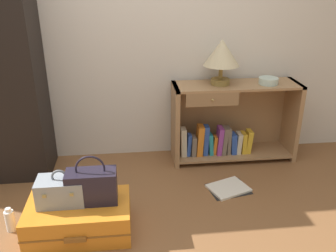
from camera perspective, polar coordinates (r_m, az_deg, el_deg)
back_wall at (r=3.37m, az=-4.25°, el=16.43°), size 6.40×0.10×2.60m
bookshelf at (r=3.51m, az=9.48°, el=0.29°), size 1.17×0.37×0.75m
table_lamp at (r=3.27m, az=8.41°, el=11.05°), size 0.32×0.32×0.40m
bowl at (r=3.43m, az=15.45°, el=6.82°), size 0.17×0.17×0.06m
suitcase_large at (r=2.67m, az=-13.73°, el=-13.83°), size 0.71×0.45×0.23m
train_case at (r=2.60m, az=-16.41°, el=-9.68°), size 0.31×0.20×0.25m
handbag at (r=2.55m, az=-11.85°, el=-9.17°), size 0.34×0.16×0.35m
bottle at (r=2.86m, az=-23.50°, el=-13.37°), size 0.07×0.07×0.18m
open_book_on_floor at (r=3.14m, az=9.44°, el=-9.59°), size 0.38×0.34×0.02m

